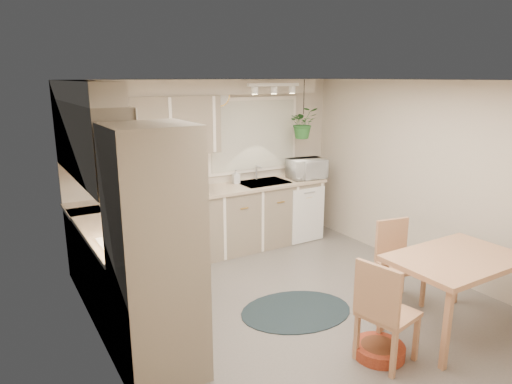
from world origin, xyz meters
TOP-DOWN VIEW (x-y plane):
  - floor at (0.00, 0.00)m, footprint 4.20×4.20m
  - ceiling at (0.00, 0.00)m, footprint 4.20×4.20m
  - wall_back at (0.00, 2.10)m, footprint 4.00×0.04m
  - wall_front at (0.00, -2.10)m, footprint 4.00×0.04m
  - wall_left at (-2.00, 0.00)m, footprint 0.04×4.20m
  - wall_right at (2.00, 0.00)m, footprint 0.04×4.20m
  - base_cab_left at (-1.70, 0.88)m, footprint 0.60×1.85m
  - base_cab_back at (-0.20, 1.80)m, footprint 3.60×0.60m
  - counter_left at (-1.69, 0.88)m, footprint 0.64×1.89m
  - counter_back at (-0.20, 1.79)m, footprint 3.64×0.64m
  - oven_stack at (-1.68, -0.38)m, footprint 0.65×0.65m
  - wall_oven_face at (-1.35, -0.38)m, footprint 0.02×0.56m
  - upper_cab_left at (-1.82, 1.00)m, footprint 0.35×2.00m
  - upper_cab_back at (-1.00, 1.93)m, footprint 2.00×0.35m
  - soffit_left at (-1.85, 1.00)m, footprint 0.30×2.00m
  - soffit_back at (-0.20, 1.95)m, footprint 3.60×0.30m
  - cooktop at (-1.68, 0.30)m, footprint 0.52×0.58m
  - range_hood at (-1.70, 0.30)m, footprint 0.40×0.60m
  - window_blinds at (0.70, 2.07)m, footprint 1.40×0.02m
  - window_frame at (0.70, 2.08)m, footprint 1.50×0.02m
  - sink at (0.70, 1.80)m, footprint 0.70×0.48m
  - dishwasher_front at (1.30, 1.49)m, footprint 0.58×0.02m
  - track_light_bar at (0.70, 1.55)m, footprint 0.80×0.04m
  - wall_clock at (0.15, 2.07)m, footprint 0.30×0.03m
  - dining_table at (0.97, -1.22)m, footprint 1.25×0.83m
  - chair_left at (0.08, -1.22)m, footprint 0.53×0.53m
  - chair_back at (1.01, -0.54)m, footprint 0.50×0.50m
  - braided_rug at (-0.09, -0.12)m, footprint 1.37×1.15m
  - pet_bed at (0.07, -1.15)m, footprint 0.47×0.47m
  - microwave at (1.40, 1.70)m, footprint 0.58×0.37m
  - soap_bottle at (0.33, 1.95)m, footprint 0.11×0.22m
  - hanging_plant at (1.32, 1.70)m, footprint 0.54×0.57m
  - coffee_maker at (-1.00, 1.80)m, footprint 0.21×0.24m
  - toaster at (-0.82, 1.82)m, footprint 0.32×0.20m
  - knife_block at (-0.53, 1.85)m, footprint 0.11×0.11m

SIDE VIEW (x-z plane):
  - floor at x=0.00m, z-range 0.00..0.00m
  - braided_rug at x=-0.09m, z-range 0.00..0.01m
  - pet_bed at x=0.07m, z-range 0.00..0.11m
  - dining_table at x=0.97m, z-range 0.00..0.79m
  - dishwasher_front at x=1.30m, z-range 0.01..0.84m
  - base_cab_left at x=-1.70m, z-range 0.00..0.90m
  - base_cab_back at x=-0.20m, z-range 0.00..0.90m
  - chair_back at x=1.01m, z-range 0.00..0.91m
  - chair_left at x=0.08m, z-range 0.00..0.95m
  - sink at x=0.70m, z-range 0.85..0.95m
  - counter_left at x=-1.69m, z-range 0.90..0.94m
  - counter_back at x=-0.20m, z-range 0.90..0.94m
  - cooktop at x=-1.68m, z-range 0.93..0.95m
  - soap_bottle at x=0.33m, z-range 0.94..1.04m
  - toaster at x=-0.82m, z-range 0.94..1.13m
  - knife_block at x=-0.53m, z-range 0.94..1.15m
  - oven_stack at x=-1.68m, z-range 0.00..2.10m
  - wall_oven_face at x=-1.35m, z-range 0.76..1.34m
  - coffee_maker at x=-1.00m, z-range 0.94..1.24m
  - microwave at x=1.40m, z-range 0.94..1.31m
  - wall_back at x=0.00m, z-range 0.00..2.40m
  - wall_front at x=0.00m, z-range 0.00..2.40m
  - wall_left at x=-2.00m, z-range 0.00..2.40m
  - wall_right at x=2.00m, z-range 0.00..2.40m
  - range_hood at x=-1.70m, z-range 1.33..1.47m
  - window_blinds at x=0.70m, z-range 1.10..2.10m
  - window_frame at x=0.70m, z-range 1.05..2.15m
  - hanging_plant at x=1.32m, z-range 1.55..1.91m
  - upper_cab_left at x=-1.82m, z-range 1.45..2.20m
  - upper_cab_back at x=-1.00m, z-range 1.45..2.20m
  - wall_clock at x=0.15m, z-range 2.03..2.33m
  - soffit_left at x=-1.85m, z-range 2.20..2.40m
  - soffit_back at x=-0.20m, z-range 2.20..2.40m
  - track_light_bar at x=0.70m, z-range 2.31..2.35m
  - ceiling at x=0.00m, z-range 2.40..2.40m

